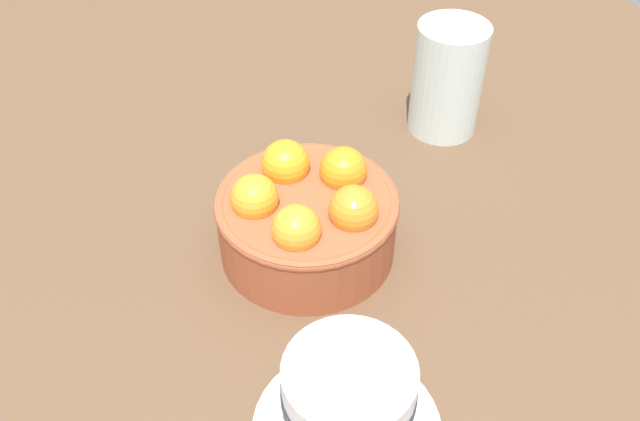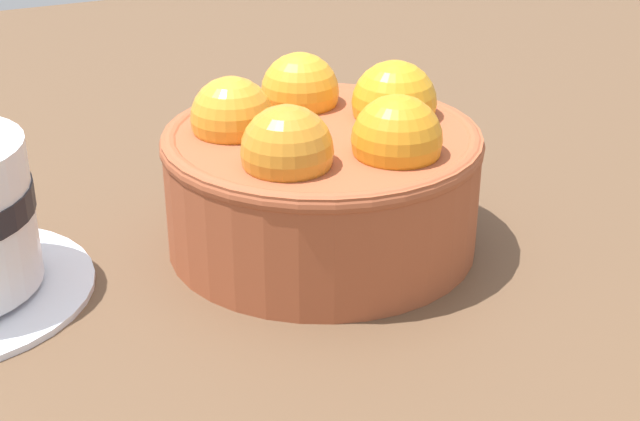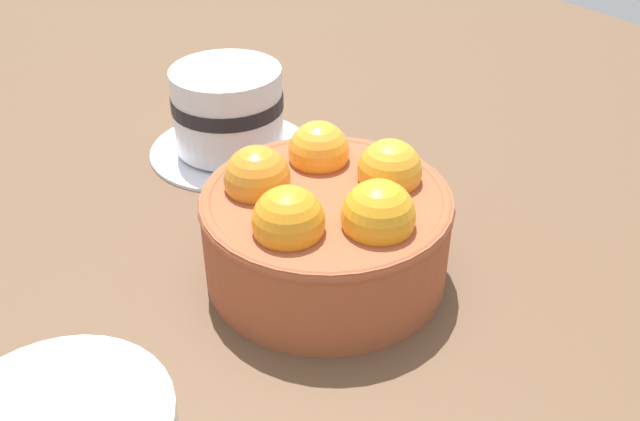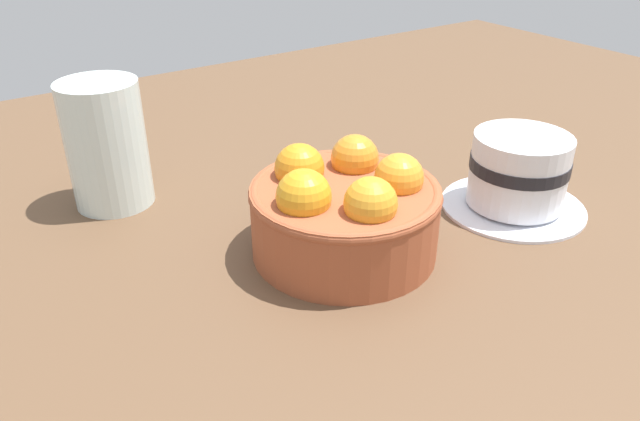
% 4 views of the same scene
% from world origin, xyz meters
% --- Properties ---
extents(ground_plane, '(1.55, 1.15, 0.04)m').
position_xyz_m(ground_plane, '(0.00, 0.00, -0.02)').
color(ground_plane, brown).
extents(terracotta_bowl, '(0.15, 0.15, 0.09)m').
position_xyz_m(terracotta_bowl, '(-0.00, 0.00, 0.04)').
color(terracotta_bowl, '#9E4C2D').
rests_on(terracotta_bowl, ground_plane).
extents(coffee_cup, '(0.13, 0.13, 0.07)m').
position_xyz_m(coffee_cup, '(0.17, -0.03, 0.03)').
color(coffee_cup, white).
rests_on(coffee_cup, ground_plane).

